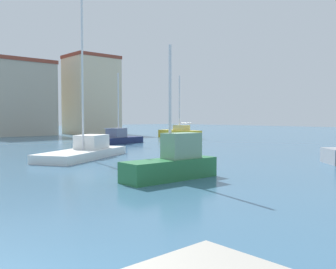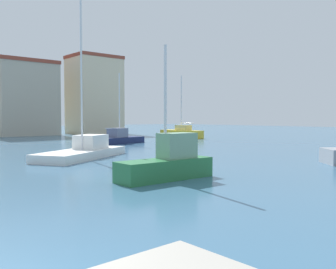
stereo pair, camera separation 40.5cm
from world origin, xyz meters
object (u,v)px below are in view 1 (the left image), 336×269
at_px(sailboat_navy_distant_east, 118,138).
at_px(sailboat_green_distant_north, 173,163).
at_px(sailboat_yellow_far_left, 180,133).
at_px(sailboat_white_mid_harbor, 85,150).

bearing_deg(sailboat_navy_distant_east, sailboat_green_distant_north, -118.38).
relative_size(sailboat_yellow_far_left, sailboat_white_mid_harbor, 0.78).
bearing_deg(sailboat_green_distant_north, sailboat_white_mid_harbor, 81.84).
bearing_deg(sailboat_white_mid_harbor, sailboat_navy_distant_east, 46.11).
distance_m(sailboat_yellow_far_left, sailboat_white_mid_harbor, 23.31).
height_order(sailboat_navy_distant_east, sailboat_green_distant_north, sailboat_navy_distant_east).
xyz_separation_m(sailboat_yellow_far_left, sailboat_green_distant_north, (-21.31, -21.67, 0.08)).
xyz_separation_m(sailboat_navy_distant_east, sailboat_white_mid_harbor, (-8.68, -9.03, -0.06)).
height_order(sailboat_navy_distant_east, sailboat_white_mid_harbor, sailboat_white_mid_harbor).
height_order(sailboat_white_mid_harbor, sailboat_green_distant_north, sailboat_white_mid_harbor).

